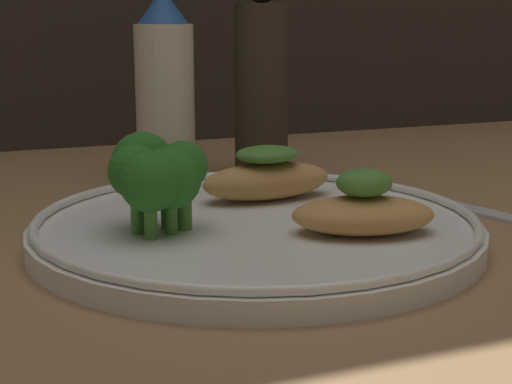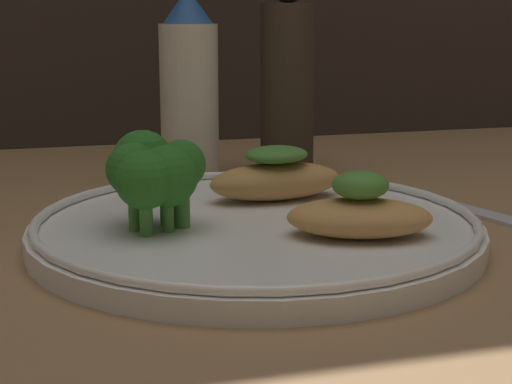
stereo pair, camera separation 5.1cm
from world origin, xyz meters
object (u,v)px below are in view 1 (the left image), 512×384
(plate, at_px, (256,228))
(sauce_bottle, at_px, (168,90))
(broccoli_bunch, at_px, (156,174))
(pepper_grinder, at_px, (261,82))

(plate, xyz_separation_m, sauce_bottle, (0.00, 0.22, 0.07))
(plate, xyz_separation_m, broccoli_bunch, (-0.07, 0.00, 0.04))
(broccoli_bunch, relative_size, sauce_bottle, 0.40)
(sauce_bottle, xyz_separation_m, pepper_grinder, (0.09, 0.00, 0.01))
(sauce_bottle, bearing_deg, plate, -90.64)
(plate, distance_m, pepper_grinder, 0.25)
(broccoli_bunch, bearing_deg, pepper_grinder, 53.68)
(plate, distance_m, sauce_bottle, 0.23)
(pepper_grinder, bearing_deg, broccoli_bunch, -126.32)
(broccoli_bunch, height_order, pepper_grinder, pepper_grinder)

